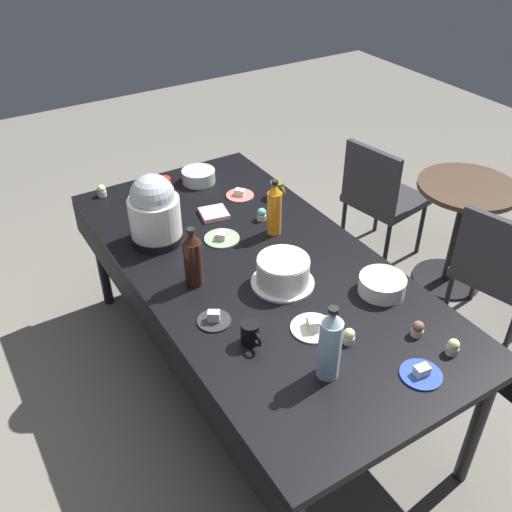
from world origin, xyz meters
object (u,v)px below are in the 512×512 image
at_px(slow_cooker, 154,211).
at_px(dessert_plate_sage, 222,237).
at_px(dessert_plate_cobalt, 421,373).
at_px(cupcake_lemon, 262,214).
at_px(cupcake_berry, 102,191).
at_px(cupcake_cocoa, 349,336).
at_px(cupcake_rose, 418,329).
at_px(soda_bottle_cola, 193,259).
at_px(soda_bottle_water, 330,345).
at_px(cupcake_mint, 453,347).
at_px(dessert_plate_charcoal, 214,319).
at_px(maroon_chair_left, 380,194).
at_px(cupcake_vanilla, 138,202).
at_px(coffee_mug_red, 164,185).
at_px(maroon_chair_right, 499,267).
at_px(glass_salad_bowl, 199,176).
at_px(round_cafe_table, 461,217).
at_px(coffee_mug_olive, 278,189).
at_px(dessert_plate_cream, 313,326).
at_px(potluck_table, 256,275).
at_px(frosted_layer_cake, 283,272).
at_px(dessert_plate_coral, 240,195).
at_px(ceramic_snack_bowl, 382,285).
at_px(coffee_mug_black, 251,333).

xyz_separation_m(slow_cooker, dessert_plate_sage, (0.16, 0.28, -0.16)).
xyz_separation_m(dessert_plate_cobalt, cupcake_lemon, (-1.24, 0.08, 0.02)).
distance_m(cupcake_berry, cupcake_cocoa, 1.71).
height_order(slow_cooker, cupcake_rose, slow_cooker).
distance_m(soda_bottle_cola, soda_bottle_water, 0.77).
distance_m(slow_cooker, cupcake_mint, 1.49).
relative_size(dessert_plate_charcoal, maroon_chair_left, 0.17).
distance_m(cupcake_berry, cupcake_vanilla, 0.26).
height_order(cupcake_cocoa, coffee_mug_red, coffee_mug_red).
bearing_deg(maroon_chair_right, cupcake_cocoa, -80.23).
bearing_deg(cupcake_berry, soda_bottle_water, 8.49).
height_order(glass_salad_bowl, cupcake_rose, glass_salad_bowl).
xyz_separation_m(cupcake_rose, round_cafe_table, (-0.80, 1.22, -0.28)).
relative_size(cupcake_mint, cupcake_vanilla, 1.00).
relative_size(cupcake_berry, round_cafe_table, 0.09).
height_order(cupcake_vanilla, coffee_mug_olive, coffee_mug_olive).
bearing_deg(glass_salad_bowl, round_cafe_table, 58.90).
bearing_deg(dessert_plate_cream, maroon_chair_right, 93.45).
distance_m(cupcake_cocoa, cupcake_rose, 0.29).
relative_size(glass_salad_bowl, cupcake_vanilla, 2.90).
relative_size(slow_cooker, cupcake_vanilla, 5.32).
bearing_deg(dessert_plate_cobalt, round_cafe_table, 125.31).
bearing_deg(dessert_plate_charcoal, maroon_chair_right, 84.12).
distance_m(dessert_plate_cream, cupcake_rose, 0.42).
xyz_separation_m(cupcake_cocoa, maroon_chair_left, (-1.17, 1.26, -0.29)).
bearing_deg(potluck_table, frosted_layer_cake, 8.03).
bearing_deg(slow_cooker, cupcake_mint, 26.18).
xyz_separation_m(cupcake_mint, coffee_mug_red, (-1.77, -0.42, 0.01)).
relative_size(glass_salad_bowl, maroon_chair_right, 0.23).
height_order(soda_bottle_cola, soda_bottle_water, soda_bottle_water).
bearing_deg(dessert_plate_sage, dessert_plate_coral, 137.81).
height_order(cupcake_mint, cupcake_cocoa, same).
height_order(cupcake_vanilla, round_cafe_table, cupcake_vanilla).
distance_m(dessert_plate_coral, cupcake_lemon, 0.28).
relative_size(dessert_plate_cream, cupcake_mint, 2.75).
distance_m(ceramic_snack_bowl, coffee_mug_black, 0.66).
height_order(ceramic_snack_bowl, dessert_plate_cobalt, ceramic_snack_bowl).
bearing_deg(dessert_plate_sage, dessert_plate_charcoal, -31.89).
bearing_deg(cupcake_vanilla, ceramic_snack_bowl, 26.92).
height_order(dessert_plate_sage, cupcake_rose, cupcake_rose).
relative_size(cupcake_mint, maroon_chair_right, 0.08).
bearing_deg(soda_bottle_cola, maroon_chair_right, 74.45).
bearing_deg(dessert_plate_cream, cupcake_mint, 43.85).
distance_m(ceramic_snack_bowl, dessert_plate_sage, 0.84).
xyz_separation_m(potluck_table, maroon_chair_left, (-0.54, 1.30, -0.20)).
distance_m(dessert_plate_cobalt, dessert_plate_coral, 1.52).
relative_size(potluck_table, soda_bottle_water, 6.82).
bearing_deg(soda_bottle_water, cupcake_vanilla, -174.99).
bearing_deg(soda_bottle_water, soda_bottle_cola, -167.05).
relative_size(potluck_table, glass_salad_bowl, 11.23).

